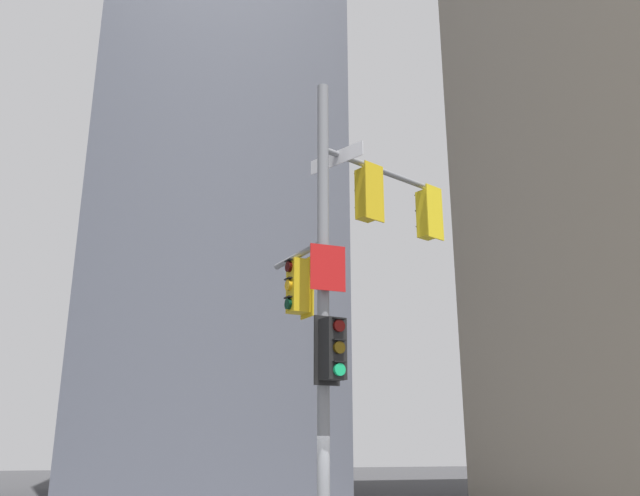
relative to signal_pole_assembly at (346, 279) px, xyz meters
The scene contains 2 objects.
building_mid_block 28.30m from the signal_pole_assembly, 89.97° to the left, with size 12.69×12.69×37.70m, color slate.
signal_pole_assembly is the anchor object (origin of this frame).
Camera 1 is at (-3.06, -10.48, 2.37)m, focal length 36.73 mm.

